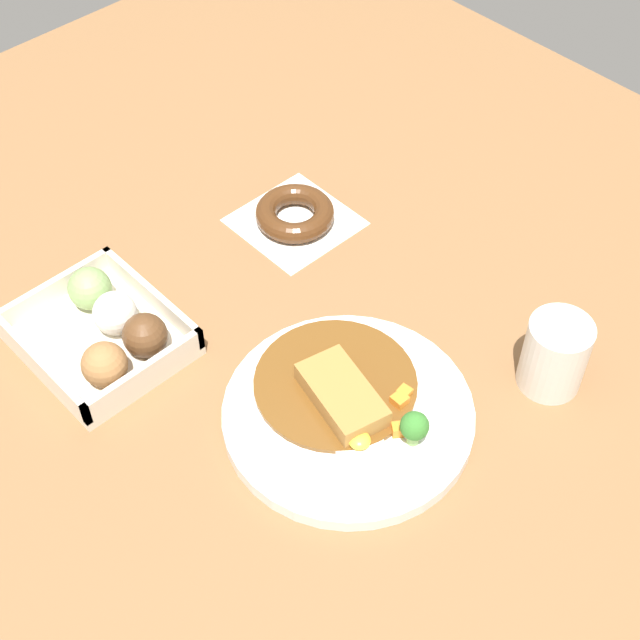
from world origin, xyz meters
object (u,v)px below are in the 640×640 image
donut_box (107,331)px  coffee_mug (555,355)px  chocolate_ring_donut (295,214)px  curry_plate (348,410)px

donut_box → coffee_mug: bearing=-139.3°
chocolate_ring_donut → curry_plate: bearing=147.9°
donut_box → curry_plate: bearing=-153.8°
chocolate_ring_donut → coffee_mug: coffee_mug is taller
donut_box → coffee_mug: size_ratio=2.05×
curry_plate → coffee_mug: (-0.12, -0.21, 0.03)m
chocolate_ring_donut → coffee_mug: size_ratio=1.55×
curry_plate → chocolate_ring_donut: bearing=-32.1°
chocolate_ring_donut → coffee_mug: (-0.40, -0.03, 0.03)m
chocolate_ring_donut → coffee_mug: 0.41m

